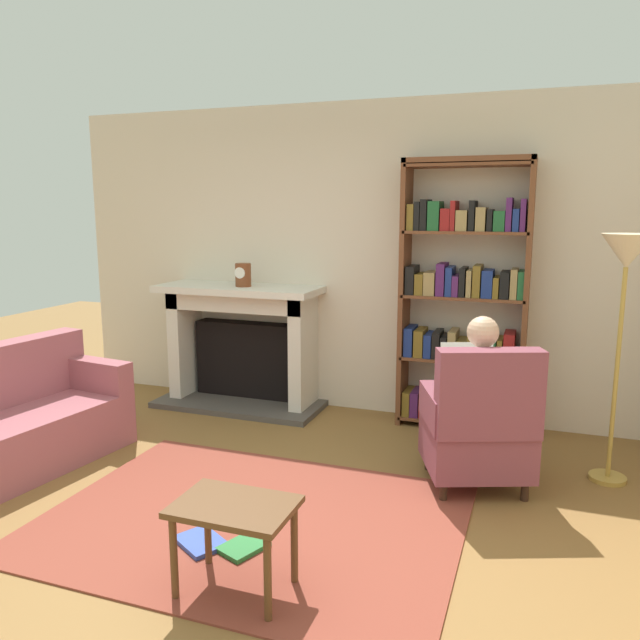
# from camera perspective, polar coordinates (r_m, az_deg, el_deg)

# --- Properties ---
(ground) EXTENTS (14.00, 14.00, 0.00)m
(ground) POSITION_cam_1_polar(r_m,az_deg,el_deg) (3.61, -8.50, -19.88)
(ground) COLOR brown
(back_wall) EXTENTS (5.60, 0.10, 2.70)m
(back_wall) POSITION_cam_1_polar(r_m,az_deg,el_deg) (5.52, 3.81, 5.49)
(back_wall) COLOR beige
(back_wall) RESTS_ON ground
(area_rug) EXTENTS (2.40, 1.80, 0.01)m
(area_rug) POSITION_cam_1_polar(r_m,az_deg,el_deg) (3.84, -6.28, -17.77)
(area_rug) COLOR brown
(area_rug) RESTS_ON ground
(fireplace) EXTENTS (1.53, 0.64, 1.12)m
(fireplace) POSITION_cam_1_polar(r_m,az_deg,el_deg) (5.78, -7.03, -1.98)
(fireplace) COLOR #4C4742
(fireplace) RESTS_ON ground
(mantel_clock) EXTENTS (0.14, 0.14, 0.21)m
(mantel_clock) POSITION_cam_1_polar(r_m,az_deg,el_deg) (5.56, -7.07, 4.13)
(mantel_clock) COLOR brown
(mantel_clock) RESTS_ON fireplace
(bookshelf) EXTENTS (1.01, 0.32, 2.19)m
(bookshelf) POSITION_cam_1_polar(r_m,az_deg,el_deg) (5.16, 12.93, 1.67)
(bookshelf) COLOR brown
(bookshelf) RESTS_ON ground
(armchair_reading) EXTENTS (0.82, 0.81, 0.97)m
(armchair_reading) POSITION_cam_1_polar(r_m,az_deg,el_deg) (4.17, 14.39, -9.44)
(armchair_reading) COLOR #331E14
(armchair_reading) RESTS_ON ground
(seated_reader) EXTENTS (0.49, 0.59, 1.14)m
(seated_reader) POSITION_cam_1_polar(r_m,az_deg,el_deg) (4.22, 14.09, -6.39)
(seated_reader) COLOR silver
(seated_reader) RESTS_ON ground
(sofa_floral) EXTENTS (0.93, 1.78, 0.85)m
(sofa_floral) POSITION_cam_1_polar(r_m,az_deg,el_deg) (4.85, -27.19, -8.76)
(sofa_floral) COLOR #9E565F
(sofa_floral) RESTS_ON ground
(side_table) EXTENTS (0.56, 0.39, 0.45)m
(side_table) POSITION_cam_1_polar(r_m,az_deg,el_deg) (3.08, -7.85, -17.53)
(side_table) COLOR brown
(side_table) RESTS_ON ground
(scattered_books) EXTENTS (0.54, 0.59, 0.03)m
(scattered_books) POSITION_cam_1_polar(r_m,az_deg,el_deg) (3.66, -8.60, -19.00)
(scattered_books) COLOR #334CA5
(scattered_books) RESTS_ON area_rug
(floor_lamp) EXTENTS (0.32, 0.32, 1.65)m
(floor_lamp) POSITION_cam_1_polar(r_m,az_deg,el_deg) (4.40, 26.20, 3.82)
(floor_lamp) COLOR #B7933F
(floor_lamp) RESTS_ON ground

